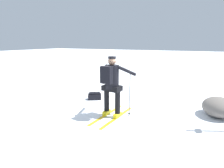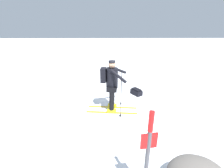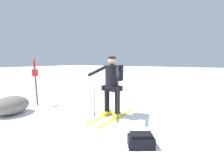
% 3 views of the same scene
% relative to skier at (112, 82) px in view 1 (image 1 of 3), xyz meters
% --- Properties ---
extents(ground_plane, '(80.00, 80.00, 0.00)m').
position_rel_skier_xyz_m(ground_plane, '(-0.80, -0.17, -1.00)').
color(ground_plane, white).
extents(skier, '(1.74, 1.09, 1.71)m').
position_rel_skier_xyz_m(skier, '(0.00, 0.00, 0.00)').
color(skier, gold).
rests_on(skier, ground_plane).
extents(dropped_backpack, '(0.49, 0.56, 0.26)m').
position_rel_skier_xyz_m(dropped_backpack, '(-1.07, -1.25, -0.88)').
color(dropped_backpack, black).
rests_on(dropped_backpack, ground_plane).
extents(rock_boulder, '(1.00, 0.85, 0.55)m').
position_rel_skier_xyz_m(rock_boulder, '(-1.39, 2.73, -0.72)').
color(rock_boulder, '#5B5651').
rests_on(rock_boulder, ground_plane).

